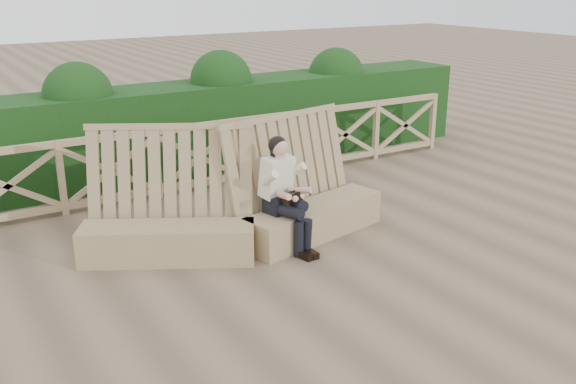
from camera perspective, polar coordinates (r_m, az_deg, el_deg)
ground at (r=7.60m, az=3.28°, el=-6.94°), size 60.00×60.00×0.00m
bench at (r=8.13m, az=-4.13°, el=-2.14°), size 4.02×1.69×1.58m
woman at (r=7.96m, az=-0.38°, el=0.21°), size 0.48×0.90×1.42m
guardrail at (r=10.28m, az=-7.86°, el=3.12°), size 10.10×0.09×1.10m
hedge at (r=11.31m, az=-10.41°, el=5.45°), size 12.00×1.20×1.50m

